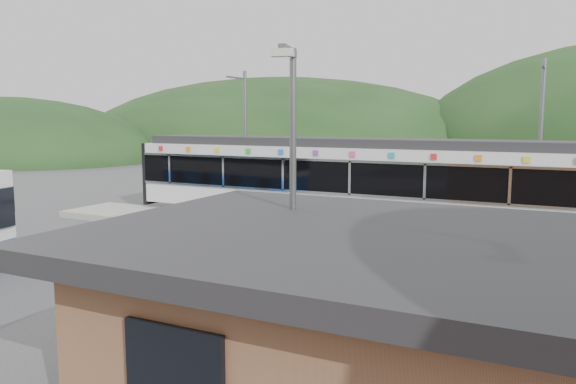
% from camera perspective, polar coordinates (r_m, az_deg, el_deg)
% --- Properties ---
extents(ground, '(120.00, 120.00, 0.00)m').
position_cam_1_polar(ground, '(18.99, 0.65, -6.52)').
color(ground, '#4C4C4F').
rests_on(ground, ground).
extents(hills, '(146.00, 149.00, 26.00)m').
position_cam_1_polar(hills, '(22.43, 21.28, -4.85)').
color(hills, '#1E3D19').
rests_on(hills, ground).
extents(platform, '(26.00, 3.20, 0.30)m').
position_cam_1_polar(platform, '(21.90, 4.43, -4.24)').
color(platform, '#9E9E99').
rests_on(platform, ground).
extents(yellow_line, '(26.00, 0.10, 0.01)m').
position_cam_1_polar(yellow_line, '(20.70, 3.07, -4.49)').
color(yellow_line, yellow).
rests_on(yellow_line, platform).
extents(train, '(20.44, 3.01, 3.74)m').
position_cam_1_polar(train, '(24.17, 6.44, 1.44)').
color(train, black).
rests_on(train, ground).
extents(catenary_mast_west, '(0.18, 1.80, 7.00)m').
position_cam_1_polar(catenary_mast_west, '(29.31, -4.39, 5.64)').
color(catenary_mast_west, slate).
rests_on(catenary_mast_west, ground).
extents(catenary_mast_east, '(0.18, 1.80, 7.00)m').
position_cam_1_polar(catenary_mast_east, '(25.19, 24.22, 4.69)').
color(catenary_mast_east, slate).
rests_on(catenary_mast_east, ground).
extents(station_shelter, '(9.20, 6.20, 3.00)m').
position_cam_1_polar(station_shelter, '(8.42, 11.05, -13.93)').
color(station_shelter, brown).
rests_on(station_shelter, ground).
extents(lamp_post, '(0.38, 1.06, 5.81)m').
position_cam_1_polar(lamp_post, '(9.86, 0.19, 0.88)').
color(lamp_post, slate).
rests_on(lamp_post, ground).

